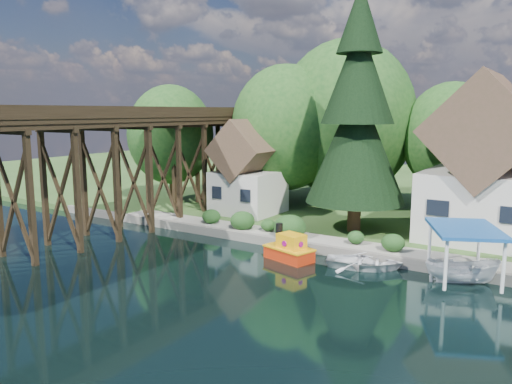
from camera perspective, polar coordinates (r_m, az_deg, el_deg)
ground at (r=24.87m, az=1.84°, el=-11.89°), size 140.00×140.00×0.00m
bank at (r=55.91m, az=20.04°, el=-0.30°), size 140.00×52.00×0.50m
seawall at (r=30.28m, az=16.40°, el=-7.76°), size 60.00×0.40×0.62m
promenade at (r=30.99m, az=20.68°, el=-7.17°), size 50.00×2.60×0.06m
trestle_bridge at (r=37.69m, az=-15.23°, el=3.40°), size 4.12×44.18×9.30m
house_left at (r=36.46m, az=24.87°, el=2.35°), size 7.64×8.64×11.02m
shed at (r=41.65m, az=-0.88°, el=2.14°), size 5.09×5.40×7.85m
bg_trees at (r=42.63m, az=18.03°, el=6.52°), size 49.90×13.30×10.57m
shrubs at (r=34.40m, az=3.20°, el=-3.78°), size 15.76×2.47×1.70m
conifer at (r=35.46m, az=11.50°, el=8.63°), size 6.92×6.92×17.04m
tugboat at (r=30.53m, az=3.85°, el=-6.58°), size 3.35×2.42×2.18m
boat_white_a at (r=29.70m, az=12.29°, el=-7.64°), size 5.15×4.35×0.91m
boat_canopy at (r=28.42m, az=22.60°, el=-7.14°), size 4.87×5.61×3.03m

